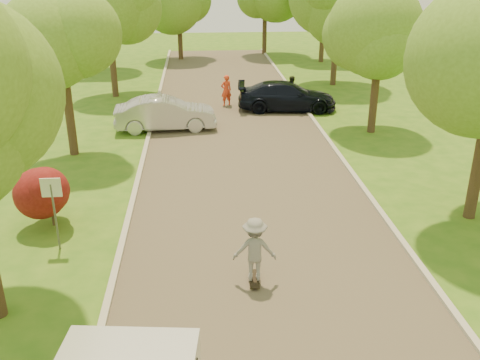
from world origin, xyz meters
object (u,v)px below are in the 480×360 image
object	(u,v)px
street_sign	(53,199)
person_striped	(226,90)
person_olive	(291,91)
silver_sedan	(165,114)
skateboarder	(255,249)
longboard	(254,279)
dark_sedan	(287,96)

from	to	relation	value
street_sign	person_striped	xyz separation A→B (m)	(5.63, 15.34, -0.71)
street_sign	person_olive	xyz separation A→B (m)	(9.22, 15.22, -0.76)
silver_sedan	skateboarder	distance (m)	13.60
skateboarder	longboard	bearing A→B (deg)	98.72
longboard	person_striped	distance (m)	17.50
silver_sedan	skateboarder	xyz separation A→B (m)	(2.86, -13.29, 0.17)
dark_sedan	person_striped	bearing A→B (deg)	75.22
skateboarder	person_striped	bearing A→B (deg)	-86.94
person_olive	skateboarder	bearing A→B (deg)	52.03
skateboarder	person_olive	size ratio (longest dim) A/B	1.05
longboard	dark_sedan	bearing A→B (deg)	-98.05
street_sign	person_olive	world-z (taller)	street_sign
person_striped	person_olive	distance (m)	3.59
person_olive	silver_sedan	bearing A→B (deg)	5.77
skateboarder	person_olive	xyz separation A→B (m)	(3.86, 17.36, -0.15)
person_striped	silver_sedan	bearing A→B (deg)	32.62
skateboarder	dark_sedan	bearing A→B (deg)	-98.05
person_striped	person_olive	world-z (taller)	person_striped
silver_sedan	longboard	bearing A→B (deg)	-171.21
dark_sedan	silver_sedan	bearing A→B (deg)	120.88
longboard	person_striped	size ratio (longest dim) A/B	0.52
longboard	skateboarder	xyz separation A→B (m)	(-0.00, 0.00, 0.87)
person_striped	skateboarder	bearing A→B (deg)	68.51
person_striped	dark_sedan	bearing A→B (deg)	139.25
longboard	person_striped	xyz separation A→B (m)	(0.28, 17.48, 0.76)
dark_sedan	person_striped	size ratio (longest dim) A/B	3.06
dark_sedan	person_striped	distance (m)	3.40
street_sign	person_striped	world-z (taller)	street_sign
longboard	person_striped	world-z (taller)	person_striped
dark_sedan	person_olive	bearing A→B (deg)	-15.05
dark_sedan	person_striped	world-z (taller)	person_striped
street_sign	longboard	bearing A→B (deg)	-21.75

